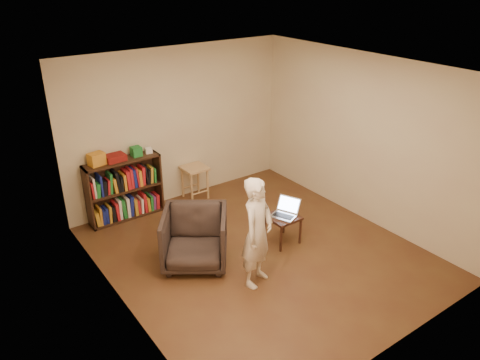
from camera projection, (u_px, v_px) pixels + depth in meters
floor at (259, 253)px, 6.68m from camera, size 4.50×4.50×0.00m
ceiling at (263, 70)px, 5.58m from camera, size 4.50×4.50×0.00m
wall_back at (178, 125)px, 7.79m from camera, size 4.00×0.00×4.00m
wall_left at (116, 212)px, 5.07m from camera, size 0.00×4.50×4.50m
wall_right at (364, 139)px, 7.18m from camera, size 0.00×4.50×4.50m
bookshelf at (125, 192)px, 7.45m from camera, size 1.20×0.30×1.00m
box_yellow at (97, 159)px, 6.99m from camera, size 0.26×0.21×0.19m
red_cloth at (115, 158)px, 7.15m from camera, size 0.31×0.24×0.10m
box_green at (136, 151)px, 7.32m from camera, size 0.15×0.15×0.15m
box_white at (149, 150)px, 7.46m from camera, size 0.12×0.12×0.08m
stool at (195, 173)px, 8.05m from camera, size 0.40×0.40×0.58m
armchair at (195, 238)px, 6.29m from camera, size 1.19×1.19×0.79m
side_table at (283, 220)px, 6.79m from camera, size 0.42×0.42×0.43m
laptop at (285, 211)px, 6.77m from camera, size 0.47×0.46×0.23m
person at (257, 232)px, 5.77m from camera, size 0.63×0.55×1.47m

